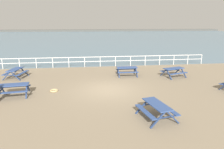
{
  "coord_description": "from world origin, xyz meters",
  "views": [
    {
      "loc": [
        -1.41,
        -13.45,
        4.59
      ],
      "look_at": [
        0.43,
        1.13,
        0.8
      ],
      "focal_mm": 32.51,
      "sensor_mm": 36.0,
      "label": 1
    }
  ],
  "objects_px": {
    "picnic_table_far_left": "(14,87)",
    "picnic_table_far_right": "(157,107)",
    "picnic_table_near_left": "(15,71)",
    "picnic_table_mid_centre": "(174,70)",
    "picnic_table_near_right": "(127,69)"
  },
  "relations": [
    {
      "from": "picnic_table_near_left",
      "to": "picnic_table_far_left",
      "type": "bearing_deg",
      "value": -153.69
    },
    {
      "from": "picnic_table_far_left",
      "to": "picnic_table_near_right",
      "type": "bearing_deg",
      "value": 19.89
    },
    {
      "from": "picnic_table_near_right",
      "to": "picnic_table_mid_centre",
      "type": "bearing_deg",
      "value": -11.51
    },
    {
      "from": "picnic_table_mid_centre",
      "to": "picnic_table_far_right",
      "type": "height_order",
      "value": "same"
    },
    {
      "from": "picnic_table_near_right",
      "to": "picnic_table_far_right",
      "type": "xyz_separation_m",
      "value": [
        -0.18,
        -8.3,
        0.0
      ]
    },
    {
      "from": "picnic_table_mid_centre",
      "to": "picnic_table_near_right",
      "type": "bearing_deg",
      "value": 150.59
    },
    {
      "from": "picnic_table_far_left",
      "to": "picnic_table_far_right",
      "type": "relative_size",
      "value": 0.96
    },
    {
      "from": "picnic_table_mid_centre",
      "to": "picnic_table_near_left",
      "type": "bearing_deg",
      "value": 157.7
    },
    {
      "from": "picnic_table_far_right",
      "to": "picnic_table_near_left",
      "type": "bearing_deg",
      "value": 35.51
    },
    {
      "from": "picnic_table_near_left",
      "to": "picnic_table_far_left",
      "type": "relative_size",
      "value": 1.03
    },
    {
      "from": "picnic_table_near_right",
      "to": "picnic_table_mid_centre",
      "type": "height_order",
      "value": "same"
    },
    {
      "from": "picnic_table_near_left",
      "to": "picnic_table_mid_centre",
      "type": "bearing_deg",
      "value": -85.93
    },
    {
      "from": "picnic_table_mid_centre",
      "to": "picnic_table_far_right",
      "type": "bearing_deg",
      "value": -135.54
    },
    {
      "from": "picnic_table_far_right",
      "to": "picnic_table_far_left",
      "type": "bearing_deg",
      "value": 50.98
    },
    {
      "from": "picnic_table_near_left",
      "to": "picnic_table_mid_centre",
      "type": "relative_size",
      "value": 0.94
    }
  ]
}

